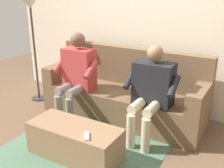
{
  "coord_description": "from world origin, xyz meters",
  "views": [
    {
      "loc": [
        -1.59,
        2.95,
        1.73
      ],
      "look_at": [
        0.0,
        0.21,
        0.58
      ],
      "focal_mm": 43.54,
      "sensor_mm": 36.0,
      "label": 1
    }
  ],
  "objects_px": {
    "coffee_table": "(75,141)",
    "couch": "(124,95)",
    "person_right_seated": "(77,73)",
    "remote_white": "(87,136)",
    "floor_lamp": "(31,11)",
    "person_left_seated": "(151,88)"
  },
  "relations": [
    {
      "from": "coffee_table",
      "to": "person_left_seated",
      "type": "distance_m",
      "value": 1.04
    },
    {
      "from": "floor_lamp",
      "to": "person_right_seated",
      "type": "bearing_deg",
      "value": 167.54
    },
    {
      "from": "person_right_seated",
      "to": "floor_lamp",
      "type": "distance_m",
      "value": 1.22
    },
    {
      "from": "couch",
      "to": "person_right_seated",
      "type": "relative_size",
      "value": 1.89
    },
    {
      "from": "person_left_seated",
      "to": "person_right_seated",
      "type": "relative_size",
      "value": 0.95
    },
    {
      "from": "remote_white",
      "to": "coffee_table",
      "type": "bearing_deg",
      "value": -151.0
    },
    {
      "from": "person_left_seated",
      "to": "remote_white",
      "type": "height_order",
      "value": "person_left_seated"
    },
    {
      "from": "coffee_table",
      "to": "person_right_seated",
      "type": "xyz_separation_m",
      "value": [
        0.53,
        -0.76,
        0.47
      ]
    },
    {
      "from": "person_right_seated",
      "to": "floor_lamp",
      "type": "bearing_deg",
      "value": -12.46
    },
    {
      "from": "couch",
      "to": "person_right_seated",
      "type": "bearing_deg",
      "value": 34.24
    },
    {
      "from": "person_left_seated",
      "to": "person_right_seated",
      "type": "bearing_deg",
      "value": 0.88
    },
    {
      "from": "coffee_table",
      "to": "couch",
      "type": "bearing_deg",
      "value": -90.0
    },
    {
      "from": "person_left_seated",
      "to": "person_right_seated",
      "type": "xyz_separation_m",
      "value": [
        1.05,
        0.02,
        0.02
      ]
    },
    {
      "from": "couch",
      "to": "floor_lamp",
      "type": "distance_m",
      "value": 1.83
    },
    {
      "from": "remote_white",
      "to": "floor_lamp",
      "type": "distance_m",
      "value": 2.27
    },
    {
      "from": "couch",
      "to": "remote_white",
      "type": "relative_size",
      "value": 15.34
    },
    {
      "from": "coffee_table",
      "to": "floor_lamp",
      "type": "distance_m",
      "value": 2.13
    },
    {
      "from": "coffee_table",
      "to": "person_right_seated",
      "type": "relative_size",
      "value": 0.85
    },
    {
      "from": "person_left_seated",
      "to": "remote_white",
      "type": "bearing_deg",
      "value": 72.3
    },
    {
      "from": "person_right_seated",
      "to": "remote_white",
      "type": "relative_size",
      "value": 8.12
    },
    {
      "from": "floor_lamp",
      "to": "couch",
      "type": "bearing_deg",
      "value": -174.23
    },
    {
      "from": "coffee_table",
      "to": "person_right_seated",
      "type": "height_order",
      "value": "person_right_seated"
    }
  ]
}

